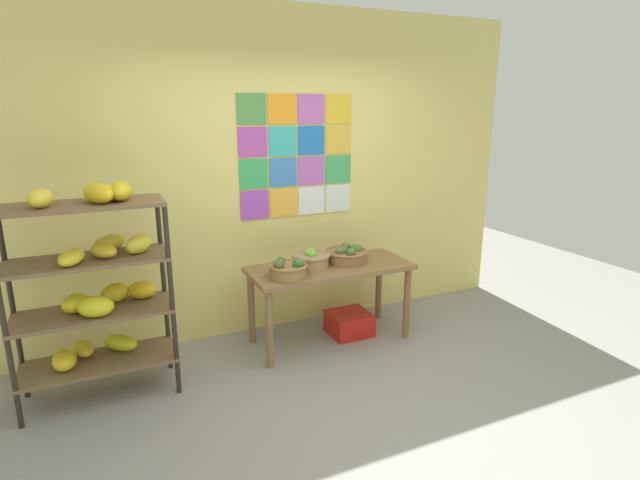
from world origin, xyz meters
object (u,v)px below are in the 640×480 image
(display_table, at_px, (330,276))
(fruit_basket_left, at_px, (311,259))
(banana_shelf_unit, at_px, (96,277))
(produce_crate_under_table, at_px, (349,323))
(fruit_basket_back_right, at_px, (347,254))
(fruit_basket_back_left, at_px, (288,269))

(display_table, height_order, fruit_basket_left, fruit_basket_left)
(banana_shelf_unit, relative_size, produce_crate_under_table, 4.26)
(display_table, bearing_deg, produce_crate_under_table, 9.77)
(display_table, xyz_separation_m, fruit_basket_back_right, (0.19, 0.06, 0.16))
(fruit_basket_back_right, bearing_deg, fruit_basket_back_left, -163.65)
(display_table, height_order, fruit_basket_back_right, fruit_basket_back_right)
(fruit_basket_back_right, bearing_deg, display_table, -163.72)
(fruit_basket_back_right, xyz_separation_m, fruit_basket_back_left, (-0.64, -0.19, 0.00))
(banana_shelf_unit, bearing_deg, fruit_basket_back_left, -1.12)
(banana_shelf_unit, xyz_separation_m, produce_crate_under_table, (2.07, 0.14, -0.80))
(fruit_basket_back_left, distance_m, produce_crate_under_table, 0.96)
(banana_shelf_unit, xyz_separation_m, display_table, (1.85, 0.10, -0.30))
(fruit_basket_back_left, relative_size, produce_crate_under_table, 0.89)
(produce_crate_under_table, bearing_deg, fruit_basket_back_left, -165.75)
(banana_shelf_unit, distance_m, fruit_basket_back_left, 1.41)
(fruit_basket_left, bearing_deg, fruit_basket_back_left, -147.16)
(banana_shelf_unit, bearing_deg, fruit_basket_back_right, 4.46)
(fruit_basket_left, distance_m, produce_crate_under_table, 0.77)
(banana_shelf_unit, bearing_deg, display_table, 3.19)
(fruit_basket_back_right, relative_size, fruit_basket_left, 1.15)
(banana_shelf_unit, height_order, display_table, banana_shelf_unit)
(banana_shelf_unit, bearing_deg, fruit_basket_left, 5.27)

